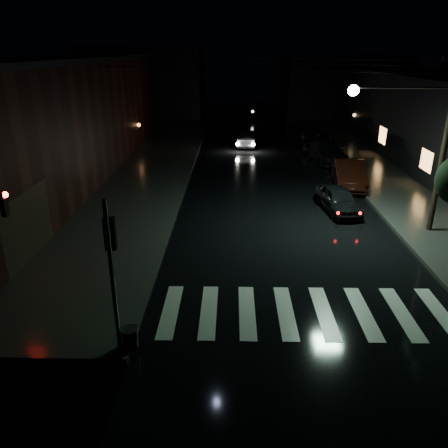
# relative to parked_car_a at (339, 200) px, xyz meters

# --- Properties ---
(ground) EXTENTS (120.00, 120.00, 0.00)m
(ground) POSITION_rel_parked_car_a_xyz_m (-6.03, -9.66, -0.64)
(ground) COLOR black
(ground) RESTS_ON ground
(sidewalk_left) EXTENTS (6.00, 44.00, 0.15)m
(sidewalk_left) POSITION_rel_parked_car_a_xyz_m (-11.03, 4.34, -0.56)
(sidewalk_left) COLOR #282826
(sidewalk_left) RESTS_ON ground
(sidewalk_right) EXTENTS (4.00, 44.00, 0.15)m
(sidewalk_right) POSITION_rel_parked_car_a_xyz_m (3.97, 4.34, -0.56)
(sidewalk_right) COLOR #282826
(sidewalk_right) RESTS_ON ground
(building_left) EXTENTS (10.00, 36.00, 7.00)m
(building_left) POSITION_rel_parked_car_a_xyz_m (-18.03, 6.34, 2.86)
(building_left) COLOR black
(building_left) RESTS_ON ground
(building_far_left) EXTENTS (14.00, 10.00, 8.00)m
(building_far_left) POSITION_rel_parked_car_a_xyz_m (-16.03, 35.34, 3.36)
(building_far_left) COLOR black
(building_far_left) RESTS_ON ground
(building_far_right) EXTENTS (14.00, 10.00, 7.00)m
(building_far_right) POSITION_rel_parked_car_a_xyz_m (7.97, 35.34, 2.86)
(building_far_right) COLOR black
(building_far_right) RESTS_ON ground
(crosswalk) EXTENTS (9.00, 3.00, 0.01)m
(crosswalk) POSITION_rel_parked_car_a_xyz_m (-3.03, -9.16, -0.63)
(crosswalk) COLOR beige
(crosswalk) RESTS_ON ground
(signal_pole_corner) EXTENTS (0.68, 0.61, 4.20)m
(signal_pole_corner) POSITION_rel_parked_car_a_xyz_m (-8.18, -11.12, 0.91)
(signal_pole_corner) COLOR slate
(signal_pole_corner) RESTS_ON ground
(signal_red_facade) EXTENTS (0.54, 0.28, 0.85)m
(signal_red_facade) POSITION_rel_parked_car_a_xyz_m (-12.67, -7.66, 2.41)
(signal_red_facade) COLOR slate
(signal_red_facade) RESTS_ON ground
(utility_pole) EXTENTS (4.92, 0.44, 8.00)m
(utility_pole) POSITION_rel_parked_car_a_xyz_m (2.80, -2.66, 3.96)
(utility_pole) COLOR black
(utility_pole) RESTS_ON ground
(parked_car_a) EXTENTS (1.97, 3.89, 1.27)m
(parked_car_a) POSITION_rel_parked_car_a_xyz_m (0.00, 0.00, 0.00)
(parked_car_a) COLOR black
(parked_car_a) RESTS_ON ground
(parked_car_b) EXTENTS (2.30, 4.99, 1.58)m
(parked_car_b) POSITION_rel_parked_car_a_xyz_m (1.57, 4.35, 0.16)
(parked_car_b) COLOR black
(parked_car_b) RESTS_ON ground
(parked_car_c) EXTENTS (2.43, 5.10, 1.43)m
(parked_car_c) POSITION_rel_parked_car_a_xyz_m (1.57, 10.77, 0.08)
(parked_car_c) COLOR black
(parked_car_c) RESTS_ON ground
(parked_car_d) EXTENTS (3.01, 5.67, 1.52)m
(parked_car_d) POSITION_rel_parked_car_a_xyz_m (1.57, 14.44, 0.12)
(parked_car_d) COLOR black
(parked_car_d) RESTS_ON ground
(oncoming_car) EXTENTS (1.79, 4.22, 1.35)m
(oncoming_car) POSITION_rel_parked_car_a_xyz_m (-4.09, 15.89, 0.04)
(oncoming_car) COLOR black
(oncoming_car) RESTS_ON ground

